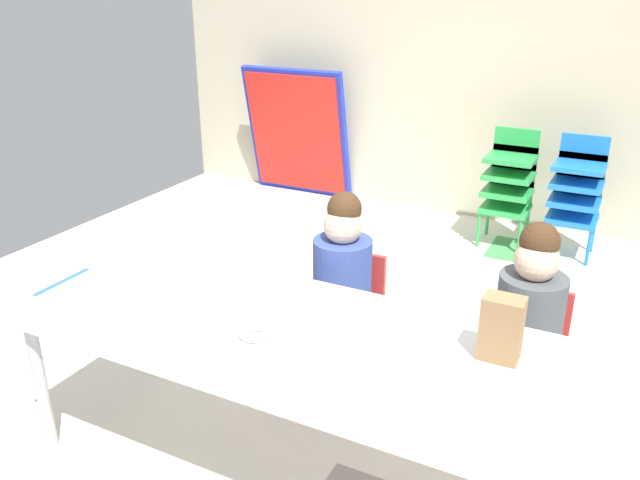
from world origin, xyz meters
TOP-DOWN VIEW (x-y plane):
  - ground_plane at (0.01, -0.00)m, footprint 5.30×4.79m
  - back_wall at (0.00, 2.40)m, footprint 5.30×0.10m
  - craft_table at (0.16, -0.78)m, footprint 2.16×0.80m
  - seated_child_near_camera at (-0.00, -0.15)m, footprint 0.32×0.31m
  - seated_child_middle_seat at (0.80, -0.15)m, footprint 0.32×0.31m
  - kid_chair_green_stack at (0.29, 1.92)m, footprint 0.32×0.30m
  - kid_chair_blue_stack at (0.73, 1.92)m, footprint 0.32×0.30m
  - folded_activity_table at (-1.54, 2.20)m, footprint 0.90×0.29m
  - paper_bag_brown at (0.78, -0.63)m, footprint 0.13×0.09m
  - paper_plate_near_edge at (0.01, -0.89)m, footprint 0.18×0.18m
  - paper_plate_center_table at (-0.16, -0.70)m, footprint 0.18×0.18m
  - donut_powdered_on_plate at (0.01, -0.89)m, footprint 0.11×0.11m

SIDE VIEW (x-z plane):
  - ground_plane at x=0.01m, z-range -0.02..0.00m
  - kid_chair_green_stack at x=0.29m, z-range 0.06..0.86m
  - kid_chair_blue_stack at x=0.73m, z-range 0.06..0.86m
  - folded_activity_table at x=-1.54m, z-range -0.01..1.08m
  - seated_child_near_camera at x=0.00m, z-range 0.10..1.01m
  - seated_child_middle_seat at x=0.80m, z-range 0.10..1.01m
  - craft_table at x=0.16m, z-range 0.26..0.87m
  - paper_plate_near_edge at x=0.01m, z-range 0.61..0.62m
  - paper_plate_center_table at x=-0.16m, z-range 0.61..0.62m
  - donut_powdered_on_plate at x=0.01m, z-range 0.62..0.65m
  - paper_bag_brown at x=0.78m, z-range 0.61..0.83m
  - back_wall at x=0.00m, z-range 0.00..2.53m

